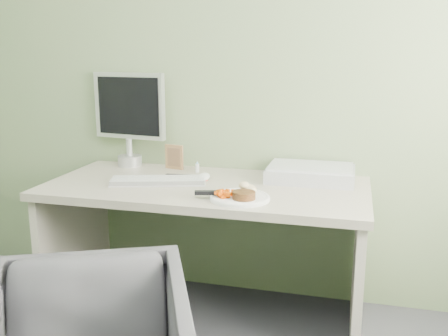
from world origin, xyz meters
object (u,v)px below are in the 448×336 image
(plate, at_px, (240,198))
(scanner, at_px, (311,174))
(monitor, at_px, (129,114))
(desk, at_px, (206,219))

(plate, xyz_separation_m, scanner, (0.28, 0.42, 0.03))
(plate, distance_m, scanner, 0.51)
(scanner, distance_m, monitor, 1.09)
(monitor, bearing_deg, scanner, 1.95)
(desk, distance_m, plate, 0.36)
(plate, bearing_deg, scanner, 56.81)
(desk, bearing_deg, scanner, 22.69)
(plate, relative_size, scanner, 0.61)
(desk, bearing_deg, monitor, 150.27)
(desk, distance_m, monitor, 0.80)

